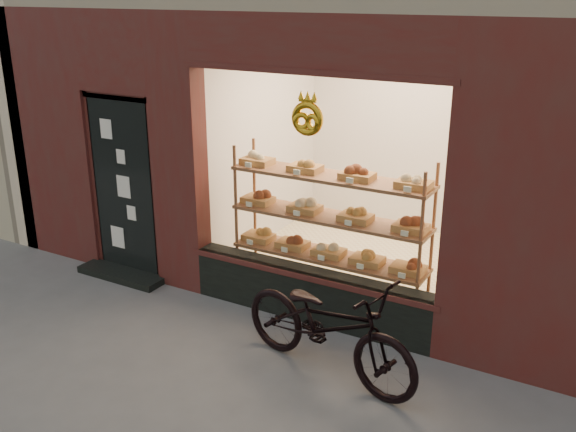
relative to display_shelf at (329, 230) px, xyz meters
The scene contains 3 objects.
ground 2.73m from the display_shelf, 100.01° to the right, with size 90.00×90.00×0.00m, color slate.
display_shelf is the anchor object (origin of this frame).
bicycle 1.45m from the display_shelf, 63.96° to the right, with size 0.65×1.86×0.98m, color black.
Camera 1 is at (3.24, -3.25, 3.31)m, focal length 40.00 mm.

